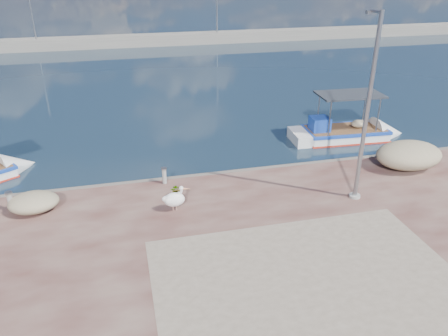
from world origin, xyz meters
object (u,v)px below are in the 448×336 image
pelican (175,199)px  bollard_near (164,175)px  lamp_post (366,117)px  boat_right (344,135)px

pelican → bollard_near: 2.28m
pelican → bollard_near: size_ratio=1.49×
lamp_post → boat_right: bearing=65.1°
boat_right → pelican: bearing=-145.6°
boat_right → bollard_near: (-10.31, -3.91, 0.65)m
boat_right → lamp_post: 8.34m
boat_right → lamp_post: bearing=-111.7°
boat_right → bollard_near: size_ratio=8.85×
pelican → lamp_post: size_ratio=0.15×
bollard_near → pelican: bearing=-86.8°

